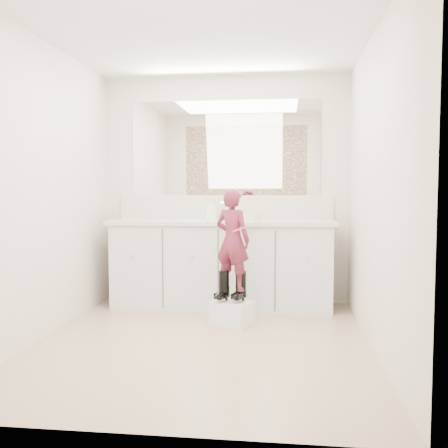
# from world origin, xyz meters

# --- Properties ---
(floor) EXTENTS (3.00, 3.00, 0.00)m
(floor) POSITION_xyz_m (0.00, 0.00, 0.00)
(floor) COLOR #998364
(floor) RESTS_ON ground
(ceiling) EXTENTS (3.00, 3.00, 0.00)m
(ceiling) POSITION_xyz_m (0.00, 0.00, 2.40)
(ceiling) COLOR white
(ceiling) RESTS_ON wall_back
(wall_back) EXTENTS (2.60, 0.00, 2.60)m
(wall_back) POSITION_xyz_m (0.00, 1.50, 1.20)
(wall_back) COLOR beige
(wall_back) RESTS_ON floor
(wall_front) EXTENTS (2.60, 0.00, 2.60)m
(wall_front) POSITION_xyz_m (0.00, -1.50, 1.20)
(wall_front) COLOR beige
(wall_front) RESTS_ON floor
(wall_left) EXTENTS (0.00, 3.00, 3.00)m
(wall_left) POSITION_xyz_m (-1.30, 0.00, 1.20)
(wall_left) COLOR beige
(wall_left) RESTS_ON floor
(wall_right) EXTENTS (0.00, 3.00, 3.00)m
(wall_right) POSITION_xyz_m (1.30, 0.00, 1.20)
(wall_right) COLOR beige
(wall_right) RESTS_ON floor
(vanity_cabinet) EXTENTS (2.20, 0.55, 0.85)m
(vanity_cabinet) POSITION_xyz_m (0.00, 1.23, 0.42)
(vanity_cabinet) COLOR silver
(vanity_cabinet) RESTS_ON floor
(countertop) EXTENTS (2.28, 0.58, 0.04)m
(countertop) POSITION_xyz_m (0.00, 1.21, 0.87)
(countertop) COLOR beige
(countertop) RESTS_ON vanity_cabinet
(backsplash) EXTENTS (2.28, 0.03, 0.25)m
(backsplash) POSITION_xyz_m (0.00, 1.49, 1.02)
(backsplash) COLOR beige
(backsplash) RESTS_ON countertop
(mirror) EXTENTS (2.00, 0.02, 1.00)m
(mirror) POSITION_xyz_m (0.00, 1.49, 1.64)
(mirror) COLOR white
(mirror) RESTS_ON wall_back
(dot_panel) EXTENTS (2.00, 0.01, 1.20)m
(dot_panel) POSITION_xyz_m (0.00, -1.49, 1.65)
(dot_panel) COLOR #472819
(dot_panel) RESTS_ON wall_front
(faucet) EXTENTS (0.08, 0.08, 0.10)m
(faucet) POSITION_xyz_m (0.00, 1.38, 0.94)
(faucet) COLOR silver
(faucet) RESTS_ON countertop
(cup) EXTENTS (0.10, 0.10, 0.08)m
(cup) POSITION_xyz_m (0.37, 1.17, 0.93)
(cup) COLOR beige
(cup) RESTS_ON countertop
(soap_bottle) EXTENTS (0.11, 0.11, 0.22)m
(soap_bottle) POSITION_xyz_m (-0.12, 1.30, 1.00)
(soap_bottle) COLOR white
(soap_bottle) RESTS_ON countertop
(step_stool) EXTENTS (0.41, 0.38, 0.21)m
(step_stool) POSITION_xyz_m (0.18, 0.55, 0.10)
(step_stool) COLOR white
(step_stool) RESTS_ON floor
(boot_left) EXTENTS (0.17, 0.21, 0.27)m
(boot_left) POSITION_xyz_m (0.10, 0.57, 0.34)
(boot_left) COLOR black
(boot_left) RESTS_ON step_stool
(boot_right) EXTENTS (0.17, 0.21, 0.27)m
(boot_right) POSITION_xyz_m (0.25, 0.57, 0.34)
(boot_right) COLOR black
(boot_right) RESTS_ON step_stool
(toddler) EXTENTS (0.39, 0.33, 0.90)m
(toddler) POSITION_xyz_m (0.18, 0.57, 0.76)
(toddler) COLOR #AD3551
(toddler) RESTS_ON step_stool
(toothbrush) EXTENTS (0.13, 0.07, 0.06)m
(toothbrush) POSITION_xyz_m (0.25, 0.49, 0.86)
(toothbrush) COLOR pink
(toothbrush) RESTS_ON toddler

